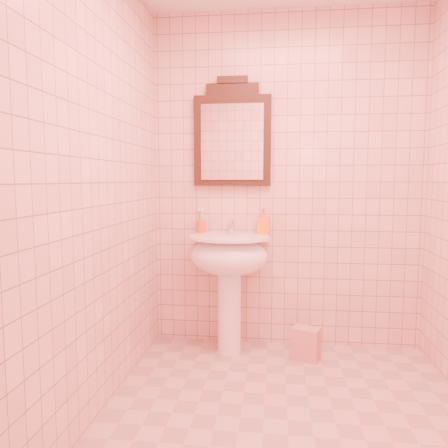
# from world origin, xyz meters

# --- Properties ---
(floor) EXTENTS (2.20, 2.20, 0.00)m
(floor) POSITION_xyz_m (0.00, 0.00, 0.00)
(floor) COLOR #C9A691
(floor) RESTS_ON ground
(back_wall) EXTENTS (2.00, 0.02, 2.50)m
(back_wall) POSITION_xyz_m (0.00, 1.10, 1.25)
(back_wall) COLOR beige
(back_wall) RESTS_ON floor
(pedestal_sink) EXTENTS (0.58, 0.58, 0.86)m
(pedestal_sink) POSITION_xyz_m (-0.40, 0.87, 0.66)
(pedestal_sink) COLOR white
(pedestal_sink) RESTS_ON floor
(faucet) EXTENTS (0.04, 0.16, 0.11)m
(faucet) POSITION_xyz_m (-0.40, 1.01, 0.92)
(faucet) COLOR white
(faucet) RESTS_ON pedestal_sink
(mirror) EXTENTS (0.58, 0.06, 0.80)m
(mirror) POSITION_xyz_m (-0.40, 1.07, 1.59)
(mirror) COLOR black
(mirror) RESTS_ON back_wall
(toothbrush_cup) EXTENTS (0.07, 0.07, 0.17)m
(toothbrush_cup) POSITION_xyz_m (-0.63, 1.03, 0.91)
(toothbrush_cup) COLOR #EE4B14
(toothbrush_cup) RESTS_ON pedestal_sink
(soap_dispenser) EXTENTS (0.10, 0.10, 0.19)m
(soap_dispenser) POSITION_xyz_m (-0.16, 1.01, 0.96)
(soap_dispenser) COLOR orange
(soap_dispenser) RESTS_ON pedestal_sink
(towel) EXTENTS (0.22, 0.18, 0.23)m
(towel) POSITION_xyz_m (0.15, 0.81, 0.11)
(towel) COLOR tan
(towel) RESTS_ON floor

